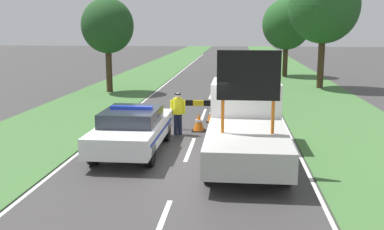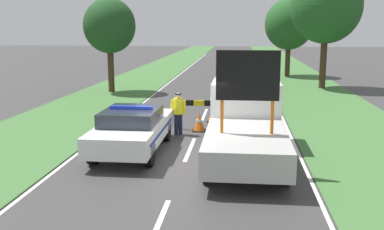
{
  "view_description": "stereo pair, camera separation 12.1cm",
  "coord_description": "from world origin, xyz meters",
  "px_view_note": "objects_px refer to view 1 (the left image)",
  "views": [
    {
      "loc": [
        1.47,
        -12.84,
        3.93
      ],
      "look_at": [
        0.04,
        1.46,
        1.1
      ],
      "focal_mm": 42.0,
      "sensor_mm": 36.0,
      "label": 1
    },
    {
      "loc": [
        1.59,
        -12.83,
        3.93
      ],
      "look_at": [
        0.04,
        1.46,
        1.1
      ],
      "focal_mm": 42.0,
      "sensor_mm": 36.0,
      "label": 2
    }
  ],
  "objects_px": {
    "work_truck": "(246,122)",
    "queued_car_van_white": "(242,62)",
    "traffic_cone_near_truck": "(141,116)",
    "queued_car_wagon_maroon": "(240,67)",
    "police_car": "(133,129)",
    "pedestrian_civilian": "(219,108)",
    "roadside_tree_near_left": "(287,24)",
    "roadside_tree_near_right": "(324,7)",
    "police_officer": "(178,110)",
    "queued_car_sedan_black": "(240,92)",
    "traffic_cone_centre_front": "(199,122)",
    "queued_car_sedan_silver": "(241,76)",
    "road_barrier": "(204,106)",
    "traffic_cone_near_police": "(212,114)",
    "roadside_tree_mid_left": "(108,26)"
  },
  "relations": [
    {
      "from": "queued_car_van_white",
      "to": "roadside_tree_near_left",
      "type": "bearing_deg",
      "value": 123.92
    },
    {
      "from": "police_officer",
      "to": "queued_car_sedan_black",
      "type": "height_order",
      "value": "police_officer"
    },
    {
      "from": "traffic_cone_centre_front",
      "to": "queued_car_sedan_silver",
      "type": "relative_size",
      "value": 0.15
    },
    {
      "from": "traffic_cone_centre_front",
      "to": "queued_car_wagon_maroon",
      "type": "distance_m",
      "value": 19.15
    },
    {
      "from": "queued_car_sedan_black",
      "to": "queued_car_sedan_silver",
      "type": "bearing_deg",
      "value": -90.89
    },
    {
      "from": "pedestrian_civilian",
      "to": "traffic_cone_near_truck",
      "type": "xyz_separation_m",
      "value": [
        -3.23,
        1.13,
        -0.58
      ]
    },
    {
      "from": "pedestrian_civilian",
      "to": "queued_car_sedan_black",
      "type": "distance_m",
      "value": 5.75
    },
    {
      "from": "roadside_tree_near_right",
      "to": "queued_car_sedan_black",
      "type": "bearing_deg",
      "value": -125.08
    },
    {
      "from": "police_car",
      "to": "police_officer",
      "type": "distance_m",
      "value": 2.69
    },
    {
      "from": "police_car",
      "to": "pedestrian_civilian",
      "type": "bearing_deg",
      "value": 45.9
    },
    {
      "from": "queued_car_sedan_silver",
      "to": "road_barrier",
      "type": "bearing_deg",
      "value": 83.01
    },
    {
      "from": "police_officer",
      "to": "roadside_tree_near_left",
      "type": "xyz_separation_m",
      "value": [
        6.0,
        20.64,
        3.19
      ]
    },
    {
      "from": "traffic_cone_near_truck",
      "to": "roadside_tree_mid_left",
      "type": "xyz_separation_m",
      "value": [
        -3.84,
        8.84,
        3.61
      ]
    },
    {
      "from": "roadside_tree_near_left",
      "to": "roadside_tree_near_right",
      "type": "xyz_separation_m",
      "value": [
        1.52,
        -7.1,
        1.06
      ]
    },
    {
      "from": "roadside_tree_near_right",
      "to": "road_barrier",
      "type": "bearing_deg",
      "value": -117.72
    },
    {
      "from": "police_officer",
      "to": "roadside_tree_near_left",
      "type": "distance_m",
      "value": 21.73
    },
    {
      "from": "police_car",
      "to": "queued_car_sedan_black",
      "type": "relative_size",
      "value": 1.05
    },
    {
      "from": "work_truck",
      "to": "traffic_cone_centre_front",
      "type": "height_order",
      "value": "work_truck"
    },
    {
      "from": "traffic_cone_near_police",
      "to": "work_truck",
      "type": "bearing_deg",
      "value": -75.06
    },
    {
      "from": "road_barrier",
      "to": "queued_car_sedan_black",
      "type": "distance_m",
      "value": 5.41
    },
    {
      "from": "queued_car_sedan_silver",
      "to": "roadside_tree_near_left",
      "type": "distance_m",
      "value": 8.65
    },
    {
      "from": "police_officer",
      "to": "queued_car_van_white",
      "type": "xyz_separation_m",
      "value": [
        2.65,
        25.62,
        -0.22
      ]
    },
    {
      "from": "pedestrian_civilian",
      "to": "queued_car_sedan_silver",
      "type": "distance_m",
      "value": 13.09
    },
    {
      "from": "work_truck",
      "to": "queued_car_van_white",
      "type": "xyz_separation_m",
      "value": [
        0.2,
        28.14,
        -0.36
      ]
    },
    {
      "from": "queued_car_sedan_silver",
      "to": "police_car",
      "type": "bearing_deg",
      "value": 77.44
    },
    {
      "from": "roadside_tree_near_left",
      "to": "traffic_cone_near_truck",
      "type": "bearing_deg",
      "value": -112.04
    },
    {
      "from": "traffic_cone_centre_front",
      "to": "queued_car_van_white",
      "type": "xyz_separation_m",
      "value": [
        1.93,
        24.97,
        0.36
      ]
    },
    {
      "from": "roadside_tree_near_right",
      "to": "queued_car_sedan_silver",
      "type": "bearing_deg",
      "value": -179.63
    },
    {
      "from": "police_car",
      "to": "queued_car_van_white",
      "type": "height_order",
      "value": "police_car"
    },
    {
      "from": "queued_car_wagon_maroon",
      "to": "queued_car_van_white",
      "type": "bearing_deg",
      "value": -92.53
    },
    {
      "from": "roadside_tree_near_left",
      "to": "queued_car_sedan_black",
      "type": "bearing_deg",
      "value": -104.24
    },
    {
      "from": "police_car",
      "to": "queued_car_wagon_maroon",
      "type": "relative_size",
      "value": 1.25
    },
    {
      "from": "police_car",
      "to": "roadside_tree_near_left",
      "type": "xyz_separation_m",
      "value": [
        7.12,
        23.08,
        3.37
      ]
    },
    {
      "from": "traffic_cone_centre_front",
      "to": "queued_car_sedan_black",
      "type": "distance_m",
      "value": 5.73
    },
    {
      "from": "traffic_cone_centre_front",
      "to": "queued_car_wagon_maroon",
      "type": "relative_size",
      "value": 0.18
    },
    {
      "from": "work_truck",
      "to": "queued_car_wagon_maroon",
      "type": "bearing_deg",
      "value": -92.01
    },
    {
      "from": "work_truck",
      "to": "traffic_cone_near_truck",
      "type": "distance_m",
      "value": 5.88
    },
    {
      "from": "police_officer",
      "to": "roadside_tree_mid_left",
      "type": "distance_m",
      "value": 12.19
    },
    {
      "from": "pedestrian_civilian",
      "to": "roadside_tree_near_left",
      "type": "xyz_separation_m",
      "value": [
        4.49,
        20.19,
        3.19
      ]
    },
    {
      "from": "traffic_cone_near_truck",
      "to": "queued_car_wagon_maroon",
      "type": "xyz_separation_m",
      "value": [
        4.11,
        18.14,
        0.48
      ]
    },
    {
      "from": "road_barrier",
      "to": "traffic_cone_near_truck",
      "type": "bearing_deg",
      "value": 165.2
    },
    {
      "from": "queued_car_sedan_silver",
      "to": "queued_car_van_white",
      "type": "bearing_deg",
      "value": -91.02
    },
    {
      "from": "road_barrier",
      "to": "traffic_cone_centre_front",
      "type": "distance_m",
      "value": 0.68
    },
    {
      "from": "police_officer",
      "to": "roadside_tree_near_right",
      "type": "distance_m",
      "value": 16.06
    },
    {
      "from": "queued_car_van_white",
      "to": "roadside_tree_near_left",
      "type": "height_order",
      "value": "roadside_tree_near_left"
    },
    {
      "from": "work_truck",
      "to": "queued_car_van_white",
      "type": "distance_m",
      "value": 28.14
    },
    {
      "from": "police_car",
      "to": "work_truck",
      "type": "height_order",
      "value": "work_truck"
    },
    {
      "from": "police_car",
      "to": "police_officer",
      "type": "xyz_separation_m",
      "value": [
        1.12,
        2.44,
        0.17
      ]
    },
    {
      "from": "police_car",
      "to": "traffic_cone_centre_front",
      "type": "distance_m",
      "value": 3.62
    },
    {
      "from": "police_car",
      "to": "queued_car_van_white",
      "type": "bearing_deg",
      "value": 80.49
    }
  ]
}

